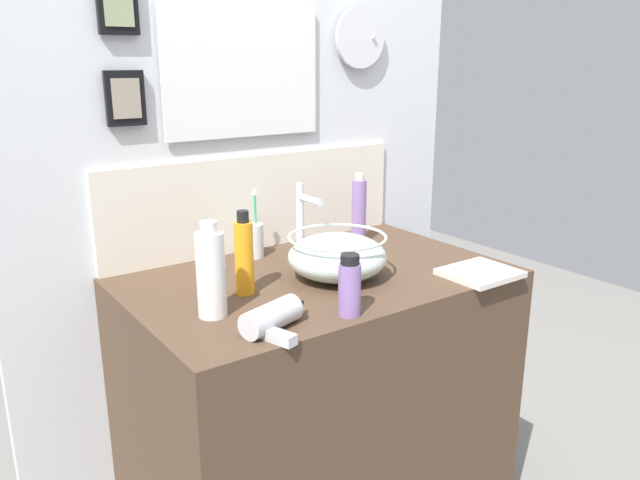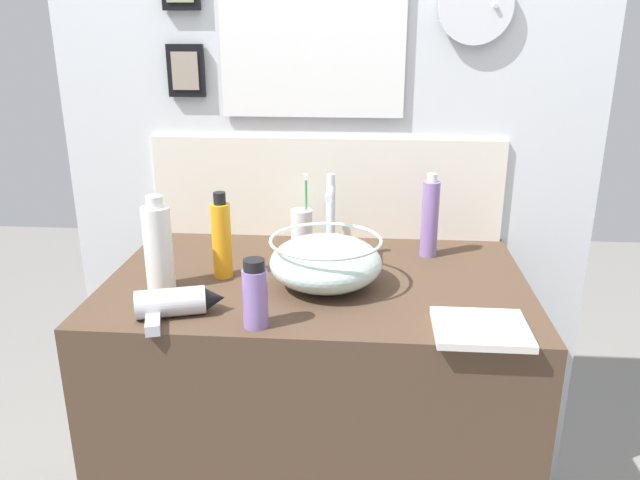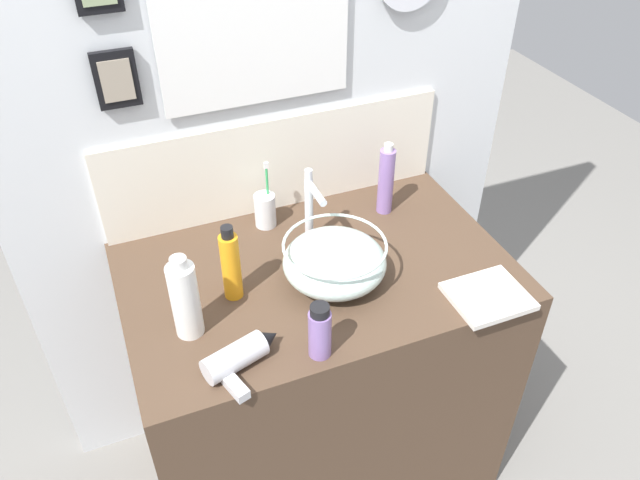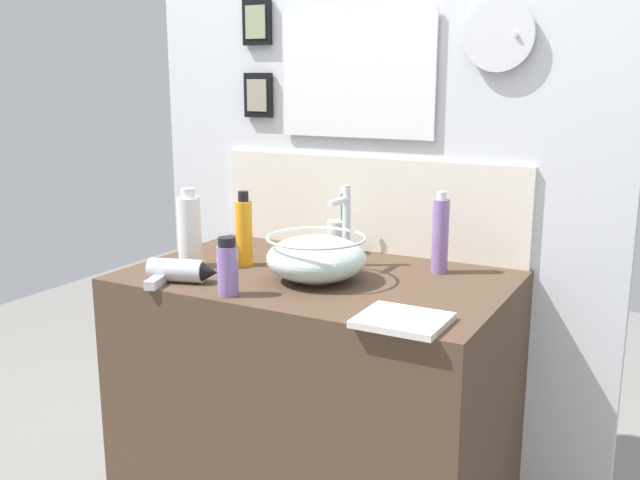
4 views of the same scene
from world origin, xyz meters
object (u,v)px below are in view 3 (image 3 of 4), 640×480
object	(u,v)px
toothbrush_cup	(265,210)
lotion_bottle	(231,265)
hair_drier	(240,356)
soap_dispenser	(320,331)
shampoo_bottle	(386,180)
spray_bottle	(185,299)
hand_towel	(488,296)
glass_bowl_sink	(335,261)
faucet	(311,204)

from	to	relation	value
toothbrush_cup	lotion_bottle	world-z (taller)	lotion_bottle
hair_drier	soap_dispenser	distance (m)	0.19
hair_drier	toothbrush_cup	xyz separation A→B (m)	(0.22, 0.49, 0.02)
lotion_bottle	soap_dispenser	bearing A→B (deg)	-63.75
soap_dispenser	lotion_bottle	bearing A→B (deg)	116.25
lotion_bottle	shampoo_bottle	world-z (taller)	shampoo_bottle
shampoo_bottle	soap_dispenser	world-z (taller)	shampoo_bottle
spray_bottle	soap_dispenser	size ratio (longest dim) A/B	1.53
hair_drier	spray_bottle	world-z (taller)	spray_bottle
hand_towel	soap_dispenser	bearing A→B (deg)	-179.02
toothbrush_cup	lotion_bottle	distance (m)	0.32
spray_bottle	toothbrush_cup	bearing A→B (deg)	48.41
lotion_bottle	soap_dispenser	size ratio (longest dim) A/B	1.46
glass_bowl_sink	hair_drier	distance (m)	0.37
faucet	spray_bottle	bearing A→B (deg)	-152.06
faucet	soap_dispenser	bearing A→B (deg)	-108.53
glass_bowl_sink	lotion_bottle	distance (m)	0.27
shampoo_bottle	soap_dispenser	distance (m)	0.61
glass_bowl_sink	toothbrush_cup	size ratio (longest dim) A/B	1.31
faucet	soap_dispenser	size ratio (longest dim) A/B	1.59
toothbrush_cup	spray_bottle	distance (m)	0.46
lotion_bottle	glass_bowl_sink	bearing A→B (deg)	-9.45
hair_drier	toothbrush_cup	bearing A→B (deg)	65.84
faucet	lotion_bottle	bearing A→B (deg)	-154.43
hair_drier	faucet	bearing A→B (deg)	49.01
hair_drier	glass_bowl_sink	bearing A→B (deg)	31.26
toothbrush_cup	hand_towel	distance (m)	0.68
faucet	toothbrush_cup	size ratio (longest dim) A/B	1.14
faucet	spray_bottle	size ratio (longest dim) A/B	1.03
soap_dispenser	hand_towel	bearing A→B (deg)	0.98
faucet	shampoo_bottle	xyz separation A→B (m)	(0.27, 0.07, -0.03)
toothbrush_cup	soap_dispenser	distance (m)	0.53
faucet	hand_towel	size ratio (longest dim) A/B	1.22
faucet	spray_bottle	xyz separation A→B (m)	(-0.40, -0.21, -0.03)
faucet	lotion_bottle	world-z (taller)	faucet
shampoo_bottle	spray_bottle	bearing A→B (deg)	-157.28
lotion_bottle	shampoo_bottle	size ratio (longest dim) A/B	0.95
soap_dispenser	faucet	bearing A→B (deg)	71.47
soap_dispenser	toothbrush_cup	bearing A→B (deg)	85.61
hair_drier	lotion_bottle	world-z (taller)	lotion_bottle
toothbrush_cup	shampoo_bottle	xyz separation A→B (m)	(0.36, -0.07, 0.06)
faucet	lotion_bottle	xyz separation A→B (m)	(-0.26, -0.13, -0.04)
glass_bowl_sink	lotion_bottle	xyz separation A→B (m)	(-0.26, 0.04, 0.04)
hair_drier	shampoo_bottle	bearing A→B (deg)	36.41
glass_bowl_sink	faucet	bearing A→B (deg)	90.00
hair_drier	hand_towel	world-z (taller)	hair_drier
hair_drier	lotion_bottle	bearing A→B (deg)	78.10
toothbrush_cup	hair_drier	bearing A→B (deg)	-114.16
lotion_bottle	spray_bottle	distance (m)	0.16
toothbrush_cup	hand_towel	xyz separation A→B (m)	(0.43, -0.52, -0.05)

